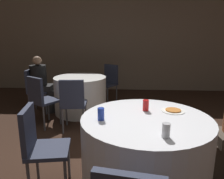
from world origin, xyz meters
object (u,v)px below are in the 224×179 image
object	(u,v)px
table_far	(81,95)
chair_far_south	(73,100)
person_black_shirt	(43,84)
soda_can_silver	(166,130)
chair_far_southwest	(40,97)
chair_far_west	(35,86)
table_near	(145,151)
soda_can_red	(146,105)
chair_far_northeast	(109,80)
soda_can_blue	(101,114)
pizza_plate_near	(173,110)
chair_near_west	(39,141)

from	to	relation	value
table_far	chair_far_south	xyz separation A→B (m)	(0.07, -0.93, 0.17)
person_black_shirt	soda_can_silver	size ratio (longest dim) A/B	9.47
chair_far_southwest	person_black_shirt	world-z (taller)	person_black_shirt
chair_far_west	soda_can_silver	bearing A→B (deg)	39.26
table_near	soda_can_red	distance (m)	0.48
chair_far_northeast	soda_can_silver	xyz separation A→B (m)	(0.72, -3.38, 0.27)
chair_far_southwest	chair_far_west	size ratio (longest dim) A/B	1.00
soda_can_blue	chair_far_west	bearing A→B (deg)	125.60
pizza_plate_near	person_black_shirt	bearing A→B (deg)	138.65
table_near	table_far	distance (m)	2.44
pizza_plate_near	soda_can_red	size ratio (longest dim) A/B	2.09
pizza_plate_near	soda_can_silver	xyz separation A→B (m)	(-0.20, -0.65, 0.05)
chair_far_south	soda_can_blue	world-z (taller)	chair_far_south
soda_can_red	table_near	bearing A→B (deg)	-92.95
chair_near_west	pizza_plate_near	size ratio (longest dim) A/B	3.49
chair_far_southwest	soda_can_silver	size ratio (longest dim) A/B	7.29
chair_far_west	soda_can_blue	world-z (taller)	chair_far_west
table_near	chair_far_west	bearing A→B (deg)	133.66
soda_can_blue	chair_far_southwest	bearing A→B (deg)	128.90
table_far	person_black_shirt	distance (m)	0.80
chair_far_south	chair_near_west	bearing A→B (deg)	-94.79
person_black_shirt	soda_can_silver	distance (m)	3.29
table_far	soda_can_silver	size ratio (longest dim) A/B	8.60
pizza_plate_near	table_near	bearing A→B (deg)	-145.18
soda_can_silver	soda_can_red	distance (m)	0.66
table_near	soda_can_silver	bearing A→B (deg)	-75.05
chair_near_west	soda_can_blue	distance (m)	0.67
chair_far_northeast	soda_can_red	world-z (taller)	chair_far_northeast
chair_far_west	soda_can_blue	size ratio (longest dim) A/B	7.29
pizza_plate_near	chair_near_west	bearing A→B (deg)	-164.00
pizza_plate_near	soda_can_red	world-z (taller)	soda_can_red
chair_far_southwest	soda_can_silver	distance (m)	2.56
person_black_shirt	pizza_plate_near	xyz separation A→B (m)	(2.21, -1.94, 0.17)
table_near	chair_far_southwest	size ratio (longest dim) A/B	1.49
table_far	person_black_shirt	xyz separation A→B (m)	(-0.77, -0.01, 0.21)
chair_far_northeast	person_black_shirt	bearing A→B (deg)	65.33
chair_near_west	soda_can_blue	world-z (taller)	chair_near_west
table_far	soda_can_red	world-z (taller)	soda_can_red
soda_can_red	soda_can_blue	world-z (taller)	same
table_near	chair_far_northeast	world-z (taller)	chair_far_northeast
table_far	soda_can_silver	bearing A→B (deg)	-64.53
chair_far_west	soda_can_silver	xyz separation A→B (m)	(2.18, -2.59, 0.27)
chair_near_west	soda_can_red	distance (m)	1.17
table_far	chair_far_south	bearing A→B (deg)	-85.53
person_black_shirt	pizza_plate_near	distance (m)	2.95
table_far	person_black_shirt	bearing A→B (deg)	-179.26
table_near	pizza_plate_near	distance (m)	0.54
chair_far_southwest	chair_far_south	size ratio (longest dim) A/B	1.00
person_black_shirt	table_near	bearing A→B (deg)	40.52
person_black_shirt	table_far	bearing A→B (deg)	90.00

